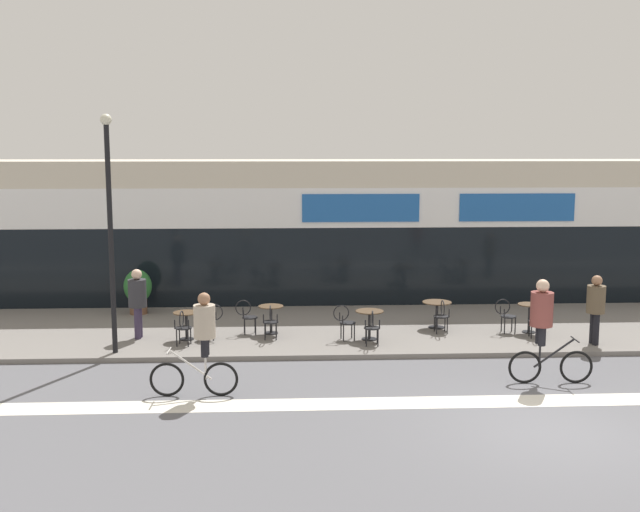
{
  "coord_description": "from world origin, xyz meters",
  "views": [
    {
      "loc": [
        -4.68,
        -12.42,
        4.94
      ],
      "look_at": [
        -3.78,
        6.62,
        2.16
      ],
      "focal_mm": 42.0,
      "sensor_mm": 36.0,
      "label": 1
    }
  ],
  "objects_px": {
    "bistro_table_2": "(369,319)",
    "bistro_table_3": "(437,309)",
    "cafe_chair_4_side": "(506,313)",
    "lamp_post": "(110,218)",
    "planter_pot": "(138,289)",
    "cafe_chair_1_near": "(270,320)",
    "cafe_chair_3_near": "(442,314)",
    "cyclist_0": "(544,323)",
    "pedestrian_far_end": "(596,303)",
    "cafe_chair_2_side": "(345,320)",
    "bistro_table_0": "(186,320)",
    "cafe_chair_0_near": "(183,325)",
    "cafe_chair_2_near": "(372,325)",
    "pedestrian_near_end": "(137,297)",
    "bistro_table_4": "(529,313)",
    "cafe_chair_4_near": "(537,319)",
    "bistro_table_1": "(271,314)",
    "cafe_chair_1_side": "(247,314)",
    "cyclist_1": "(202,337)",
    "cafe_chair_0_side": "(211,319)"
  },
  "relations": [
    {
      "from": "bistro_table_2",
      "to": "bistro_table_3",
      "type": "relative_size",
      "value": 0.96
    },
    {
      "from": "cafe_chair_4_side",
      "to": "lamp_post",
      "type": "bearing_deg",
      "value": -172.04
    },
    {
      "from": "planter_pot",
      "to": "bistro_table_2",
      "type": "bearing_deg",
      "value": -26.99
    },
    {
      "from": "cafe_chair_1_near",
      "to": "cafe_chair_3_near",
      "type": "bearing_deg",
      "value": -83.58
    },
    {
      "from": "cyclist_0",
      "to": "pedestrian_far_end",
      "type": "xyz_separation_m",
      "value": [
        2.22,
        2.63,
        -0.17
      ]
    },
    {
      "from": "cafe_chair_2_side",
      "to": "cyclist_0",
      "type": "relative_size",
      "value": 0.4
    },
    {
      "from": "cyclist_0",
      "to": "cafe_chair_4_side",
      "type": "bearing_deg",
      "value": 86.5
    },
    {
      "from": "bistro_table_3",
      "to": "lamp_post",
      "type": "bearing_deg",
      "value": -165.68
    },
    {
      "from": "bistro_table_0",
      "to": "cafe_chair_2_side",
      "type": "xyz_separation_m",
      "value": [
        3.99,
        -0.22,
        0.01
      ]
    },
    {
      "from": "cafe_chair_0_near",
      "to": "cafe_chair_2_near",
      "type": "relative_size",
      "value": 1.0
    },
    {
      "from": "pedestrian_near_end",
      "to": "pedestrian_far_end",
      "type": "relative_size",
      "value": 1.03
    },
    {
      "from": "cafe_chair_1_near",
      "to": "pedestrian_near_end",
      "type": "bearing_deg",
      "value": 85.69
    },
    {
      "from": "bistro_table_0",
      "to": "cafe_chair_2_side",
      "type": "distance_m",
      "value": 3.99
    },
    {
      "from": "bistro_table_3",
      "to": "bistro_table_4",
      "type": "xyz_separation_m",
      "value": [
        2.32,
        -0.63,
        0.02
      ]
    },
    {
      "from": "cafe_chair_4_near",
      "to": "bistro_table_1",
      "type": "bearing_deg",
      "value": 90.21
    },
    {
      "from": "bistro_table_4",
      "to": "cafe_chair_2_near",
      "type": "distance_m",
      "value": 4.42
    },
    {
      "from": "cafe_chair_1_side",
      "to": "cafe_chair_2_side",
      "type": "bearing_deg",
      "value": -21.77
    },
    {
      "from": "pedestrian_far_end",
      "to": "bistro_table_0",
      "type": "bearing_deg",
      "value": 171.47
    },
    {
      "from": "cafe_chair_4_side",
      "to": "cafe_chair_0_near",
      "type": "bearing_deg",
      "value": -173.94
    },
    {
      "from": "cafe_chair_2_near",
      "to": "cyclist_1",
      "type": "distance_m",
      "value": 4.97
    },
    {
      "from": "cafe_chair_1_near",
      "to": "cafe_chair_1_side",
      "type": "distance_m",
      "value": 0.88
    },
    {
      "from": "bistro_table_2",
      "to": "cafe_chair_4_side",
      "type": "xyz_separation_m",
      "value": [
        3.64,
        0.52,
        -0.01
      ]
    },
    {
      "from": "bistro_table_2",
      "to": "cafe_chair_1_near",
      "type": "relative_size",
      "value": 0.82
    },
    {
      "from": "cafe_chair_3_near",
      "to": "pedestrian_far_end",
      "type": "xyz_separation_m",
      "value": [
        3.54,
        -1.22,
        0.5
      ]
    },
    {
      "from": "bistro_table_0",
      "to": "bistro_table_4",
      "type": "xyz_separation_m",
      "value": [
        8.87,
        0.31,
        0.03
      ]
    },
    {
      "from": "cafe_chair_1_near",
      "to": "cafe_chair_4_side",
      "type": "height_order",
      "value": "same"
    },
    {
      "from": "cafe_chair_0_side",
      "to": "cafe_chair_2_near",
      "type": "distance_m",
      "value": 4.07
    },
    {
      "from": "cafe_chair_0_near",
      "to": "cafe_chair_2_near",
      "type": "bearing_deg",
      "value": -86.6
    },
    {
      "from": "bistro_table_3",
      "to": "cafe_chair_1_side",
      "type": "height_order",
      "value": "cafe_chair_1_side"
    },
    {
      "from": "cafe_chair_0_near",
      "to": "planter_pot",
      "type": "bearing_deg",
      "value": 31.88
    },
    {
      "from": "cafe_chair_4_side",
      "to": "cafe_chair_1_side",
      "type": "bearing_deg",
      "value": 177.86
    },
    {
      "from": "cafe_chair_3_near",
      "to": "cafe_chair_4_near",
      "type": "bearing_deg",
      "value": -105.58
    },
    {
      "from": "cafe_chair_0_side",
      "to": "cyclist_0",
      "type": "bearing_deg",
      "value": 156.39
    },
    {
      "from": "bistro_table_4",
      "to": "planter_pot",
      "type": "xyz_separation_m",
      "value": [
        -10.66,
        2.74,
        0.19
      ]
    },
    {
      "from": "cafe_chair_0_near",
      "to": "cyclist_1",
      "type": "xyz_separation_m",
      "value": [
        0.84,
        -3.4,
        0.57
      ]
    },
    {
      "from": "bistro_table_1",
      "to": "cafe_chair_0_near",
      "type": "distance_m",
      "value": 2.42
    },
    {
      "from": "cafe_chair_0_near",
      "to": "cafe_chair_1_side",
      "type": "relative_size",
      "value": 1.0
    },
    {
      "from": "cafe_chair_3_near",
      "to": "pedestrian_near_end",
      "type": "distance_m",
      "value": 7.82
    },
    {
      "from": "bistro_table_4",
      "to": "cafe_chair_0_near",
      "type": "relative_size",
      "value": 0.84
    },
    {
      "from": "cafe_chair_0_near",
      "to": "cafe_chair_4_side",
      "type": "relative_size",
      "value": 1.0
    },
    {
      "from": "bistro_table_1",
      "to": "cyclist_1",
      "type": "xyz_separation_m",
      "value": [
        -1.29,
        -4.55,
        0.57
      ]
    },
    {
      "from": "cafe_chair_1_side",
      "to": "lamp_post",
      "type": "bearing_deg",
      "value": -156.81
    },
    {
      "from": "cafe_chair_4_side",
      "to": "cafe_chair_4_near",
      "type": "bearing_deg",
      "value": -45.79
    },
    {
      "from": "cafe_chair_0_near",
      "to": "cyclist_0",
      "type": "relative_size",
      "value": 0.4
    },
    {
      "from": "cafe_chair_1_side",
      "to": "pedestrian_far_end",
      "type": "bearing_deg",
      "value": -14.67
    },
    {
      "from": "bistro_table_4",
      "to": "cyclist_1",
      "type": "bearing_deg",
      "value": -151.67
    },
    {
      "from": "bistro_table_0",
      "to": "bistro_table_3",
      "type": "height_order",
      "value": "bistro_table_3"
    },
    {
      "from": "bistro_table_4",
      "to": "cafe_chair_1_near",
      "type": "xyz_separation_m",
      "value": [
        -6.75,
        -0.41,
        -0.02
      ]
    },
    {
      "from": "cafe_chair_2_side",
      "to": "bistro_table_2",
      "type": "bearing_deg",
      "value": -7.54
    },
    {
      "from": "cyclist_1",
      "to": "cyclist_0",
      "type": "bearing_deg",
      "value": -174.75
    }
  ]
}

